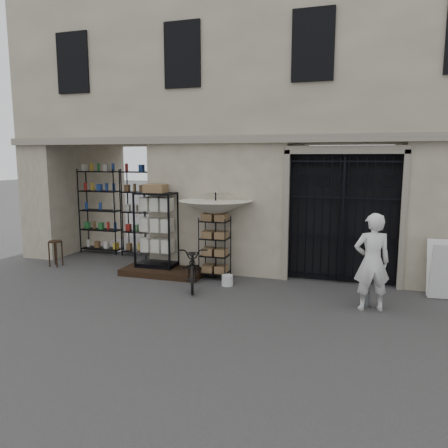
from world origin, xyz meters
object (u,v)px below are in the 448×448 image
(display_cabinet, at_px, (156,234))
(market_umbrella, at_px, (216,204))
(bicycle, at_px, (193,286))
(wire_rack, at_px, (215,249))
(easel_sign, at_px, (443,270))
(wooden_stool, at_px, (56,253))
(steel_bollard, at_px, (367,289))
(shopkeeper, at_px, (369,309))
(white_bucket, at_px, (227,280))

(display_cabinet, height_order, market_umbrella, market_umbrella)
(market_umbrella, bearing_deg, bicycle, -106.55)
(wire_rack, xyz_separation_m, bicycle, (-0.26, -0.75, -0.71))
(wire_rack, relative_size, easel_sign, 1.26)
(wire_rack, distance_m, wooden_stool, 4.37)
(display_cabinet, xyz_separation_m, wooden_stool, (-2.81, -0.25, -0.62))
(steel_bollard, xyz_separation_m, shopkeeper, (0.06, -0.13, -0.36))
(easel_sign, bearing_deg, wire_rack, 175.56)
(display_cabinet, bearing_deg, steel_bollard, 0.61)
(display_cabinet, xyz_separation_m, wire_rack, (1.55, -0.08, -0.26))
(wooden_stool, relative_size, easel_sign, 0.59)
(market_umbrella, height_order, bicycle, market_umbrella)
(wire_rack, bearing_deg, easel_sign, 20.25)
(wire_rack, xyz_separation_m, easel_sign, (4.87, -0.06, -0.12))
(white_bucket, distance_m, bicycle, 0.77)
(wooden_stool, bearing_deg, market_umbrella, 3.47)
(white_bucket, xyz_separation_m, steel_bollard, (2.95, -0.55, 0.24))
(wire_rack, height_order, steel_bollard, wire_rack)
(white_bucket, xyz_separation_m, shopkeeper, (3.02, -0.68, -0.12))
(wooden_stool, height_order, shopkeeper, wooden_stool)
(steel_bollard, bearing_deg, bicycle, 175.51)
(shopkeeper, bearing_deg, steel_bollard, -80.13)
(wire_rack, height_order, bicycle, wire_rack)
(bicycle, bearing_deg, shopkeeper, -27.76)
(display_cabinet, bearing_deg, shopkeeper, -0.65)
(white_bucket, bearing_deg, market_umbrella, 128.61)
(market_umbrella, bearing_deg, wire_rack, -84.56)
(bicycle, xyz_separation_m, wooden_stool, (-4.10, 0.58, 0.36))
(market_umbrella, bearing_deg, shopkeeper, -19.90)
(steel_bollard, bearing_deg, market_umbrella, 161.71)
(display_cabinet, height_order, easel_sign, display_cabinet)
(bicycle, bearing_deg, display_cabinet, 125.91)
(shopkeeper, bearing_deg, bicycle, -22.10)
(steel_bollard, distance_m, shopkeeper, 0.39)
(white_bucket, bearing_deg, bicycle, -159.97)
(wooden_stool, bearing_deg, bicycle, -8.03)
(white_bucket, distance_m, wooden_stool, 4.83)
(wooden_stool, xyz_separation_m, steel_bollard, (7.76, -0.87, 0.01))
(white_bucket, distance_m, shopkeeper, 3.09)
(display_cabinet, relative_size, wooden_stool, 2.94)
(display_cabinet, distance_m, white_bucket, 2.25)
(wooden_stool, bearing_deg, easel_sign, 0.72)
(display_cabinet, xyz_separation_m, shopkeeper, (5.02, -1.25, -0.98))
(steel_bollard, relative_size, shopkeeper, 0.39)
(white_bucket, bearing_deg, steel_bollard, -10.51)
(wooden_stool, bearing_deg, steel_bollard, -6.36)
(display_cabinet, xyz_separation_m, steel_bollard, (4.95, -1.12, -0.61))
(display_cabinet, height_order, steel_bollard, display_cabinet)
(display_cabinet, bearing_deg, market_umbrella, 13.81)
(display_cabinet, height_order, white_bucket, display_cabinet)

